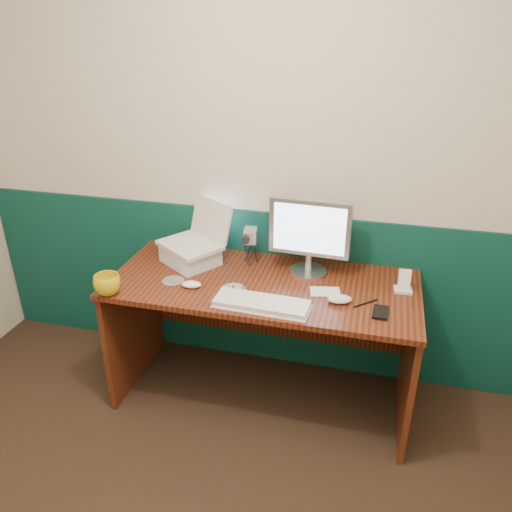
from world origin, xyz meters
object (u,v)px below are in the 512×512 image
(keyboard, at_px, (262,304))
(camcorder, at_px, (251,247))
(laptop, at_px, (188,224))
(monitor, at_px, (310,237))
(desk, at_px, (263,341))
(mug, at_px, (107,285))

(keyboard, height_order, camcorder, camcorder)
(laptop, height_order, monitor, monitor)
(laptop, bearing_deg, monitor, 38.19)
(desk, height_order, camcorder, camcorder)
(desk, distance_m, mug, 0.89)
(laptop, bearing_deg, camcorder, 49.12)
(desk, xyz_separation_m, monitor, (0.21, 0.16, 0.59))
(desk, xyz_separation_m, laptop, (-0.45, 0.12, 0.61))
(mug, bearing_deg, camcorder, 40.58)
(laptop, bearing_deg, desk, 19.71)
(laptop, distance_m, mug, 0.54)
(mug, bearing_deg, monitor, 26.81)
(laptop, relative_size, mug, 2.47)
(desk, bearing_deg, camcorder, 120.81)
(desk, relative_size, laptop, 4.93)
(laptop, bearing_deg, keyboard, -1.18)
(mug, xyz_separation_m, camcorder, (0.60, 0.51, 0.04))
(laptop, xyz_separation_m, mug, (-0.27, -0.43, -0.18))
(mug, relative_size, camcorder, 0.70)
(monitor, relative_size, camcorder, 2.24)
(desk, distance_m, monitor, 0.64)
(desk, distance_m, laptop, 0.76)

